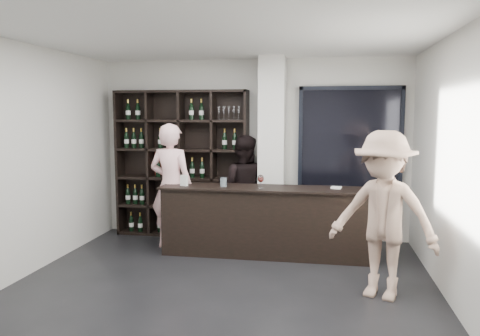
% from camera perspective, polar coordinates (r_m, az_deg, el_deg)
% --- Properties ---
extents(floor, '(5.00, 5.50, 0.01)m').
position_cam_1_polar(floor, '(5.34, -3.10, -15.75)').
color(floor, black).
rests_on(floor, ground).
extents(wine_shelf, '(2.20, 0.35, 2.40)m').
position_cam_1_polar(wine_shelf, '(7.76, -7.10, 0.50)').
color(wine_shelf, black).
rests_on(wine_shelf, floor).
extents(structural_column, '(0.40, 0.40, 2.90)m').
position_cam_1_polar(structural_column, '(7.34, 3.92, 2.14)').
color(structural_column, silver).
rests_on(structural_column, floor).
extents(glass_panel, '(1.60, 0.08, 2.10)m').
position_cam_1_polar(glass_panel, '(7.53, 13.22, 1.71)').
color(glass_panel, black).
rests_on(glass_panel, floor).
extents(tasting_counter, '(3.01, 0.63, 0.99)m').
position_cam_1_polar(tasting_counter, '(6.72, 3.13, -6.51)').
color(tasting_counter, black).
rests_on(tasting_counter, floor).
extents(taster_pink, '(0.75, 0.56, 1.88)m').
position_cam_1_polar(taster_pink, '(7.10, -8.39, -2.20)').
color(taster_pink, '#FFC2C3').
rests_on(taster_pink, floor).
extents(taster_black, '(0.83, 0.66, 1.69)m').
position_cam_1_polar(taster_black, '(7.40, 0.35, -2.52)').
color(taster_black, black).
rests_on(taster_black, floor).
extents(customer, '(1.37, 1.11, 1.85)m').
position_cam_1_polar(customer, '(5.36, 17.05, -5.53)').
color(customer, tan).
rests_on(customer, floor).
extents(wine_glass, '(0.11, 0.11, 0.21)m').
position_cam_1_polar(wine_glass, '(6.51, 2.54, -1.58)').
color(wine_glass, white).
rests_on(wine_glass, tasting_counter).
extents(spit_cup, '(0.12, 0.12, 0.13)m').
position_cam_1_polar(spit_cup, '(6.68, -2.02, -1.73)').
color(spit_cup, '#99ACB8').
rests_on(spit_cup, tasting_counter).
extents(napkin_stack, '(0.16, 0.16, 0.02)m').
position_cam_1_polar(napkin_stack, '(6.65, 11.64, -2.36)').
color(napkin_stack, white).
rests_on(napkin_stack, tasting_counter).
extents(card_stand, '(0.11, 0.08, 0.16)m').
position_cam_1_polar(card_stand, '(6.79, -6.84, -1.53)').
color(card_stand, white).
rests_on(card_stand, tasting_counter).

